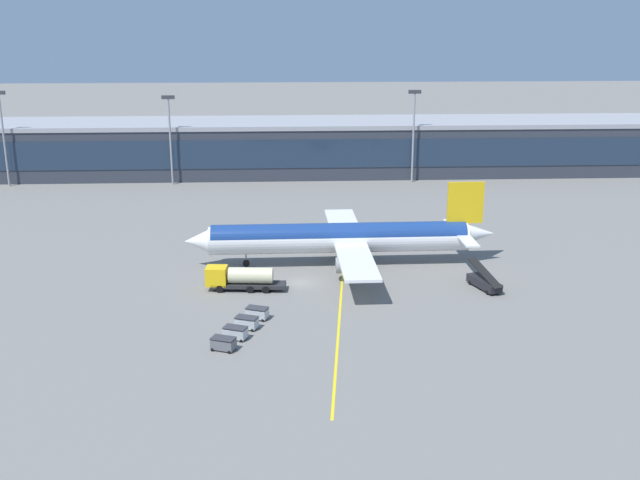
# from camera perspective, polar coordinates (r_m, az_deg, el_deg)

# --- Properties ---
(ground_plane) EXTENTS (700.00, 700.00, 0.00)m
(ground_plane) POSITION_cam_1_polar(r_m,az_deg,el_deg) (105.42, -1.45, -3.27)
(ground_plane) COLOR slate
(apron_lead_in_line) EXTENTS (8.54, 79.61, 0.01)m
(apron_lead_in_line) POSITION_cam_1_polar(r_m,az_deg,el_deg) (107.60, 1.71, -2.86)
(apron_lead_in_line) COLOR yellow
(apron_lead_in_line) RESTS_ON ground_plane
(terminal_building) EXTENTS (183.54, 21.12, 12.51)m
(terminal_building) POSITION_cam_1_polar(r_m,az_deg,el_deg) (180.64, -2.10, 7.09)
(terminal_building) COLOR #2D333D
(terminal_building) RESTS_ON ground_plane
(main_airliner) EXTENTS (46.47, 36.73, 12.45)m
(main_airliner) POSITION_cam_1_polar(r_m,az_deg,el_deg) (111.91, 1.60, 0.18)
(main_airliner) COLOR white
(main_airliner) RESTS_ON ground_plane
(fuel_tanker) EXTENTS (10.97, 3.41, 3.25)m
(fuel_tanker) POSITION_cam_1_polar(r_m,az_deg,el_deg) (102.72, -6.07, -2.87)
(fuel_tanker) COLOR #232326
(fuel_tanker) RESTS_ON ground_plane
(belt_loader) EXTENTS (3.76, 6.95, 3.49)m
(belt_loader) POSITION_cam_1_polar(r_m,az_deg,el_deg) (105.23, 12.36, -3.13)
(belt_loader) COLOR black
(belt_loader) RESTS_ON ground_plane
(baggage_cart_0) EXTENTS (3.03, 2.40, 1.48)m
(baggage_cart_0) POSITION_cam_1_polar(r_m,az_deg,el_deg) (85.13, -7.35, -7.79)
(baggage_cart_0) COLOR #595B60
(baggage_cart_0) RESTS_ON ground_plane
(baggage_cart_1) EXTENTS (3.03, 2.40, 1.48)m
(baggage_cart_1) POSITION_cam_1_polar(r_m,az_deg,el_deg) (87.77, -6.44, -7.00)
(baggage_cart_1) COLOR #B2B7BC
(baggage_cart_1) RESTS_ON ground_plane
(baggage_cart_2) EXTENTS (3.03, 2.40, 1.48)m
(baggage_cart_2) POSITION_cam_1_polar(r_m,az_deg,el_deg) (90.44, -5.59, -6.24)
(baggage_cart_2) COLOR #B2B7BC
(baggage_cart_2) RESTS_ON ground_plane
(baggage_cart_3) EXTENTS (3.03, 2.40, 1.48)m
(baggage_cart_3) POSITION_cam_1_polar(r_m,az_deg,el_deg) (93.15, -4.80, -5.53)
(baggage_cart_3) COLOR #B2B7BC
(baggage_cart_3) RESTS_ON ground_plane
(apron_light_mast_0) EXTENTS (2.80, 0.50, 20.59)m
(apron_light_mast_0) POSITION_cam_1_polar(r_m,az_deg,el_deg) (170.45, 7.12, 8.44)
(apron_light_mast_0) COLOR gray
(apron_light_mast_0) RESTS_ON ground_plane
(apron_light_mast_1) EXTENTS (2.80, 0.50, 20.82)m
(apron_light_mast_1) POSITION_cam_1_polar(r_m,az_deg,el_deg) (178.49, -22.94, 7.67)
(apron_light_mast_1) COLOR gray
(apron_light_mast_1) RESTS_ON ground_plane
(apron_light_mast_2) EXTENTS (2.80, 0.50, 19.68)m
(apron_light_mast_2) POSITION_cam_1_polar(r_m,az_deg,el_deg) (169.77, -11.33, 8.05)
(apron_light_mast_2) COLOR gray
(apron_light_mast_2) RESTS_ON ground_plane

